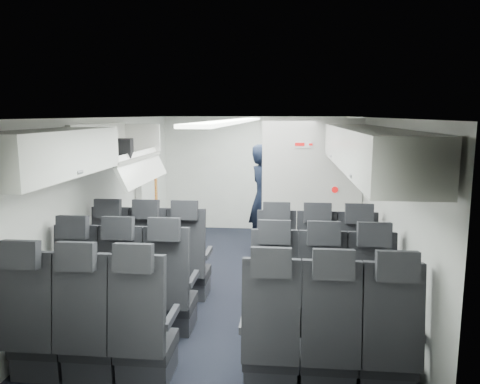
% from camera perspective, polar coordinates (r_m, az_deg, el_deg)
% --- Properties ---
extents(cabin_shell, '(3.41, 6.01, 2.16)m').
position_cam_1_polar(cabin_shell, '(5.94, -0.38, -0.88)').
color(cabin_shell, black).
rests_on(cabin_shell, ground).
extents(seat_row_front, '(3.33, 0.56, 1.24)m').
position_cam_1_polar(seat_row_front, '(5.61, -0.96, -9.12)').
color(seat_row_front, black).
rests_on(seat_row_front, cabin_shell).
extents(seat_row_mid, '(3.33, 0.56, 1.24)m').
position_cam_1_polar(seat_row_mid, '(4.77, -2.23, -12.54)').
color(seat_row_mid, black).
rests_on(seat_row_mid, cabin_shell).
extents(seat_row_rear, '(3.33, 0.56, 1.24)m').
position_cam_1_polar(seat_row_rear, '(3.96, -4.10, -17.38)').
color(seat_row_rear, black).
rests_on(seat_row_rear, cabin_shell).
extents(overhead_bin_left_rear, '(0.53, 1.80, 0.40)m').
position_cam_1_polar(overhead_bin_left_rear, '(4.33, -22.20, 4.38)').
color(overhead_bin_left_rear, white).
rests_on(overhead_bin_left_rear, cabin_shell).
extents(overhead_bin_left_front_open, '(0.64, 1.70, 0.72)m').
position_cam_1_polar(overhead_bin_left_front_open, '(5.95, -14.65, 4.78)').
color(overhead_bin_left_front_open, '#9E9E93').
rests_on(overhead_bin_left_front_open, cabin_shell).
extents(overhead_bin_right_rear, '(0.53, 1.80, 0.40)m').
position_cam_1_polar(overhead_bin_right_rear, '(3.91, 17.25, 4.18)').
color(overhead_bin_right_rear, white).
rests_on(overhead_bin_right_rear, cabin_shell).
extents(overhead_bin_right_front, '(0.53, 1.70, 0.40)m').
position_cam_1_polar(overhead_bin_right_front, '(5.63, 13.72, 5.82)').
color(overhead_bin_right_front, white).
rests_on(overhead_bin_right_front, cabin_shell).
extents(bulkhead_partition, '(1.40, 0.15, 2.13)m').
position_cam_1_polar(bulkhead_partition, '(6.72, 8.69, -0.20)').
color(bulkhead_partition, silver).
rests_on(bulkhead_partition, cabin_shell).
extents(galley_unit, '(0.85, 0.52, 1.90)m').
position_cam_1_polar(galley_unit, '(8.63, 7.82, 1.11)').
color(galley_unit, '#939399').
rests_on(galley_unit, cabin_shell).
extents(boarding_door, '(0.12, 1.27, 1.86)m').
position_cam_1_polar(boarding_door, '(7.80, -11.21, 0.17)').
color(boarding_door, silver).
rests_on(boarding_door, cabin_shell).
extents(flight_attendant, '(0.62, 0.74, 1.73)m').
position_cam_1_polar(flight_attendant, '(7.49, 2.77, -0.76)').
color(flight_attendant, black).
rests_on(flight_attendant, ground).
extents(carry_on_bag, '(0.41, 0.32, 0.22)m').
position_cam_1_polar(carry_on_bag, '(5.74, -14.86, 5.19)').
color(carry_on_bag, black).
rests_on(carry_on_bag, overhead_bin_left_front_open).
extents(papers, '(0.17, 0.11, 0.13)m').
position_cam_1_polar(papers, '(7.41, 4.23, 0.24)').
color(papers, white).
rests_on(papers, flight_attendant).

